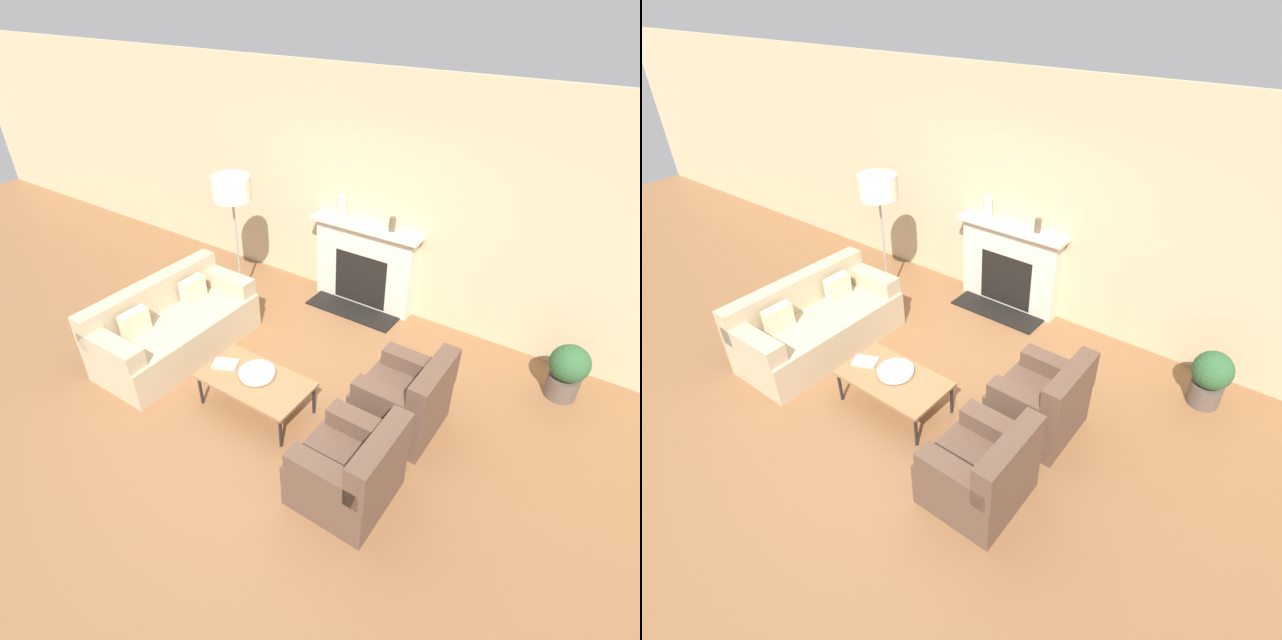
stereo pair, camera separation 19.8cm
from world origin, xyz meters
TOP-DOWN VIEW (x-y plane):
  - ground_plane at (0.00, 0.00)m, footprint 18.00×18.00m
  - wall_back at (0.00, 2.47)m, footprint 18.00×0.06m
  - fireplace at (-0.14, 2.33)m, footprint 1.49×0.59m
  - couch at (-1.43, 0.19)m, footprint 0.88×1.89m
  - armchair_near at (1.33, -0.41)m, footprint 0.76×0.77m
  - armchair_far at (1.33, 0.59)m, footprint 0.76×0.77m
  - coffee_table at (-0.00, -0.03)m, footprint 1.12×0.62m
  - bowl at (-0.02, 0.02)m, footprint 0.36×0.36m
  - book at (-0.39, -0.04)m, footprint 0.30×0.27m
  - floor_lamp at (-1.56, 1.48)m, footprint 0.48×0.48m
  - mantel_vase_left at (-0.52, 2.34)m, footprint 0.12×0.12m
  - mantel_vase_center_left at (0.20, 2.34)m, footprint 0.08×0.08m
  - potted_plant at (2.52, 1.92)m, footprint 0.40×0.40m

SIDE VIEW (x-z plane):
  - ground_plane at x=0.00m, z-range 0.00..0.00m
  - couch at x=-1.43m, z-range -0.10..0.73m
  - armchair_near at x=1.33m, z-range -0.09..0.75m
  - armchair_far at x=1.33m, z-range -0.09..0.75m
  - potted_plant at x=2.52m, z-range 0.03..0.65m
  - coffee_table at x=0.00m, z-range 0.16..0.55m
  - book at x=-0.39m, z-range 0.38..0.41m
  - bowl at x=-0.02m, z-range 0.39..0.45m
  - fireplace at x=-0.14m, z-range -0.01..1.12m
  - mantel_vase_center_left at x=0.20m, z-range 1.13..1.31m
  - mantel_vase_left at x=-0.52m, z-range 1.13..1.41m
  - wall_back at x=0.00m, z-range 0.00..2.90m
  - floor_lamp at x=-1.56m, z-range 0.62..2.34m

